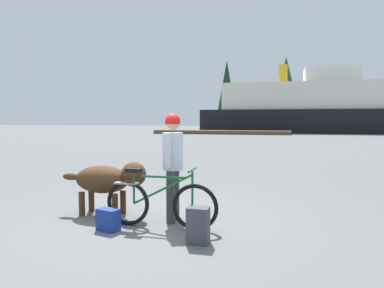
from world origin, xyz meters
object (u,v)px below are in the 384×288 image
at_px(person_cyclist, 173,157).
at_px(bicycle, 160,203).
at_px(backpack, 198,225).
at_px(ferry_boat, 309,109).
at_px(dog, 108,179).
at_px(handbag_pannier, 108,220).

bearing_deg(person_cyclist, bicycle, -103.25).
xyz_separation_m(bicycle, backpack, (0.70, -0.48, -0.14)).
bearing_deg(ferry_boat, person_cyclist, -97.16).
height_order(dog, ferry_boat, ferry_boat).
bearing_deg(bicycle, handbag_pannier, -155.76).
distance_m(person_cyclist, backpack, 1.31).
distance_m(dog, backpack, 2.01).
height_order(bicycle, person_cyclist, person_cyclist).
relative_size(handbag_pannier, ferry_boat, 0.01).
bearing_deg(backpack, bicycle, 145.22).
bearing_deg(handbag_pannier, person_cyclist, 41.57).
xyz_separation_m(bicycle, handbag_pannier, (-0.68, -0.30, -0.22)).
height_order(person_cyclist, handbag_pannier, person_cyclist).
height_order(handbag_pannier, ferry_boat, ferry_boat).
distance_m(backpack, ferry_boat, 40.76).
xyz_separation_m(person_cyclist, backpack, (0.61, -0.86, -0.78)).
relative_size(person_cyclist, handbag_pannier, 5.28).
distance_m(dog, handbag_pannier, 0.94).
height_order(backpack, handbag_pannier, backpack).
bearing_deg(dog, backpack, -27.59).
bearing_deg(person_cyclist, handbag_pannier, -138.43).
bearing_deg(dog, handbag_pannier, -62.62).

